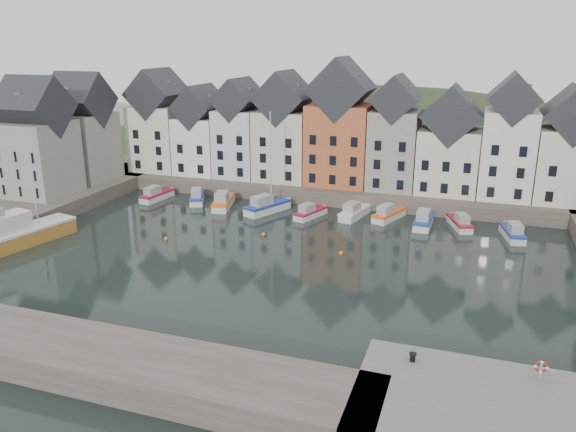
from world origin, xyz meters
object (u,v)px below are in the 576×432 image
at_px(boat_a, 156,195).
at_px(large_vessel, 19,233).
at_px(life_ring_post, 541,367).
at_px(mooring_bollard, 413,357).
at_px(boat_d, 266,206).

relative_size(boat_a, large_vessel, 0.51).
relative_size(boat_a, life_ring_post, 4.75).
xyz_separation_m(boat_a, mooring_bollard, (40.17, -34.50, 1.62)).
height_order(mooring_bollard, life_ring_post, life_ring_post).
relative_size(boat_a, mooring_bollard, 11.03).
bearing_deg(large_vessel, boat_d, 55.97).
xyz_separation_m(boat_d, life_ring_post, (30.60, -33.39, 1.99)).
height_order(large_vessel, mooring_bollard, large_vessel).
bearing_deg(life_ring_post, boat_d, 132.50).
xyz_separation_m(large_vessel, mooring_bollard, (44.40, -13.21, 0.88)).
bearing_deg(large_vessel, mooring_bollard, -4.53).
relative_size(large_vessel, life_ring_post, 9.32).
distance_m(large_vessel, mooring_bollard, 46.33).
bearing_deg(life_ring_post, boat_a, 144.47).
distance_m(boat_a, mooring_bollard, 52.97).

